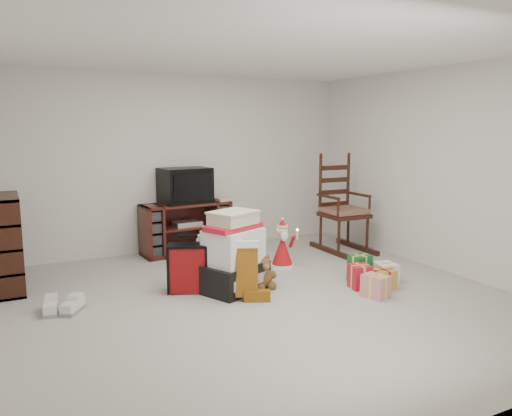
# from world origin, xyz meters

# --- Properties ---
(room) EXTENTS (5.01, 5.01, 2.51)m
(room) POSITION_xyz_m (0.00, 0.00, 1.25)
(room) COLOR beige
(room) RESTS_ON ground
(tv_stand) EXTENTS (1.28, 0.53, 0.72)m
(tv_stand) POSITION_xyz_m (-0.06, 2.25, 0.36)
(tv_stand) COLOR #4A1A15
(tv_stand) RESTS_ON floor
(bookshelf) EXTENTS (0.28, 0.85, 1.04)m
(bookshelf) POSITION_xyz_m (-2.33, 1.58, 0.50)
(bookshelf) COLOR #33140E
(bookshelf) RESTS_ON floor
(rocking_chair) EXTENTS (0.59, 0.97, 1.45)m
(rocking_chair) POSITION_xyz_m (2.00, 1.39, 0.50)
(rocking_chair) COLOR #33140E
(rocking_chair) RESTS_ON floor
(gift_pile) EXTENTS (0.83, 0.73, 0.86)m
(gift_pile) POSITION_xyz_m (-0.15, 0.41, 0.38)
(gift_pile) COLOR black
(gift_pile) RESTS_ON floor
(red_suitcase) EXTENTS (0.46, 0.35, 0.62)m
(red_suitcase) POSITION_xyz_m (-0.61, 0.60, 0.27)
(red_suitcase) COLOR maroon
(red_suitcase) RESTS_ON floor
(stocking) EXTENTS (0.32, 0.24, 0.63)m
(stocking) POSITION_xyz_m (-0.16, 0.08, 0.32)
(stocking) COLOR #0B6510
(stocking) RESTS_ON floor
(teddy_bear) EXTENTS (0.24, 0.22, 0.36)m
(teddy_bear) POSITION_xyz_m (0.17, 0.35, 0.16)
(teddy_bear) COLOR brown
(teddy_bear) RESTS_ON floor
(santa_figurine) EXTENTS (0.31, 0.29, 0.63)m
(santa_figurine) POSITION_xyz_m (0.78, 0.98, 0.24)
(santa_figurine) COLOR #AC1215
(santa_figurine) RESTS_ON floor
(mrs_claus_figurine) EXTENTS (0.32, 0.30, 0.65)m
(mrs_claus_figurine) POSITION_xyz_m (-0.34, 0.82, 0.25)
(mrs_claus_figurine) COLOR #AC1215
(mrs_claus_figurine) RESTS_ON floor
(sneaker_pair) EXTENTS (0.43, 0.33, 0.11)m
(sneaker_pair) POSITION_xyz_m (-1.90, 0.57, 0.06)
(sneaker_pair) COLOR silver
(sneaker_pair) RESTS_ON floor
(gift_cluster) EXTENTS (0.68, 0.77, 0.23)m
(gift_cluster) POSITION_xyz_m (1.28, -0.18, 0.12)
(gift_cluster) COLOR red
(gift_cluster) RESTS_ON floor
(crt_television) EXTENTS (0.72, 0.56, 0.49)m
(crt_television) POSITION_xyz_m (-0.05, 2.26, 0.96)
(crt_television) COLOR black
(crt_television) RESTS_ON tv_stand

